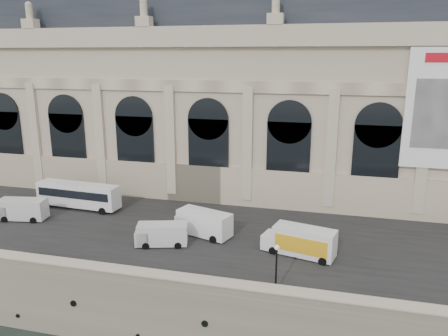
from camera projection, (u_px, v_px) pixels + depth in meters
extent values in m
cube|color=gray|center=(257.00, 197.00, 68.77)|extent=(160.00, 70.00, 6.00)
cube|color=#2D2D2D|center=(224.00, 229.00, 48.31)|extent=(160.00, 24.00, 0.06)
cube|color=gray|center=(183.00, 284.00, 35.61)|extent=(160.00, 1.20, 1.10)
cube|color=beige|center=(183.00, 277.00, 35.46)|extent=(160.00, 1.40, 0.12)
cube|color=#C5B397|center=(213.00, 110.00, 62.94)|extent=(68.00, 18.00, 22.00)
cube|color=beige|center=(194.00, 184.00, 56.49)|extent=(68.60, 0.40, 5.00)
cube|color=beige|center=(191.00, 36.00, 51.75)|extent=(69.00, 0.80, 2.40)
cube|color=beige|center=(192.00, 86.00, 53.35)|extent=(68.00, 0.30, 1.40)
cube|color=#292E36|center=(212.00, 7.00, 59.42)|extent=(64.00, 15.00, 6.00)
cube|color=black|center=(6.00, 143.00, 62.16)|extent=(5.20, 0.25, 9.00)
cylinder|color=black|center=(2.00, 112.00, 61.03)|extent=(5.20, 0.25, 5.20)
cube|color=beige|center=(35.00, 134.00, 60.52)|extent=(1.20, 0.50, 14.00)
cube|color=black|center=(68.00, 147.00, 59.76)|extent=(5.20, 0.25, 9.00)
cylinder|color=black|center=(65.00, 114.00, 58.63)|extent=(5.20, 0.25, 5.20)
cube|color=beige|center=(100.00, 138.00, 58.13)|extent=(1.20, 0.50, 14.00)
cube|color=black|center=(135.00, 150.00, 57.37)|extent=(5.20, 0.25, 9.00)
cylinder|color=black|center=(134.00, 116.00, 56.24)|extent=(5.20, 0.25, 5.20)
cube|color=beige|center=(171.00, 141.00, 55.73)|extent=(1.20, 0.50, 14.00)
cube|color=black|center=(208.00, 155.00, 54.98)|extent=(5.20, 0.25, 9.00)
cylinder|color=black|center=(208.00, 119.00, 53.85)|extent=(5.20, 0.25, 5.20)
cube|color=beige|center=(247.00, 145.00, 53.34)|extent=(1.20, 0.50, 14.00)
cube|color=black|center=(288.00, 159.00, 52.59)|extent=(5.20, 0.25, 9.00)
cylinder|color=black|center=(289.00, 122.00, 51.46)|extent=(5.20, 0.25, 5.20)
cube|color=beige|center=(331.00, 149.00, 50.95)|extent=(1.20, 0.50, 14.00)
cube|color=black|center=(375.00, 164.00, 50.20)|extent=(5.20, 0.25, 9.00)
cylinder|color=black|center=(379.00, 125.00, 49.07)|extent=(5.20, 0.25, 5.20)
cube|color=beige|center=(423.00, 154.00, 48.56)|extent=(1.20, 0.50, 14.00)
cube|color=gray|center=(444.00, 114.00, 46.69)|extent=(6.20, 0.06, 7.50)
cube|color=white|center=(78.00, 195.00, 54.34)|extent=(10.95, 2.94, 2.80)
cube|color=black|center=(42.00, 189.00, 55.90)|extent=(0.21, 2.08, 1.08)
cube|color=black|center=(72.00, 195.00, 53.18)|extent=(9.91, 0.72, 0.99)
cube|color=black|center=(84.00, 189.00, 55.33)|extent=(9.91, 0.72, 0.99)
cylinder|color=black|center=(46.00, 204.00, 54.86)|extent=(0.92, 0.33, 0.90)
cylinder|color=black|center=(58.00, 199.00, 56.93)|extent=(0.92, 0.33, 0.90)
cylinder|color=black|center=(102.00, 211.00, 52.43)|extent=(0.92, 0.33, 0.90)
cylinder|color=black|center=(112.00, 205.00, 54.51)|extent=(0.92, 0.33, 0.90)
cube|color=silver|center=(23.00, 209.00, 50.65)|extent=(5.64, 2.97, 2.28)
cube|color=silver|center=(5.00, 211.00, 50.90)|extent=(1.83, 2.31, 1.59)
cube|color=black|center=(0.00, 207.00, 50.81)|extent=(0.36, 1.77, 0.79)
cylinder|color=black|center=(4.00, 220.00, 50.02)|extent=(0.79, 0.37, 0.76)
cylinder|color=black|center=(14.00, 213.00, 52.03)|extent=(0.79, 0.37, 0.76)
cylinder|color=black|center=(33.00, 220.00, 49.75)|extent=(0.79, 0.37, 0.76)
cylinder|color=black|center=(42.00, 214.00, 51.77)|extent=(0.79, 0.37, 0.76)
cube|color=silver|center=(162.00, 234.00, 43.85)|extent=(5.31, 3.24, 2.11)
cube|color=silver|center=(143.00, 237.00, 43.87)|extent=(1.87, 2.24, 1.47)
cube|color=black|center=(137.00, 232.00, 43.72)|extent=(0.52, 1.61, 0.74)
cylinder|color=black|center=(146.00, 246.00, 43.09)|extent=(0.74, 0.42, 0.70)
cylinder|color=black|center=(148.00, 238.00, 44.96)|extent=(0.74, 0.42, 0.70)
cylinder|color=black|center=(178.00, 246.00, 43.19)|extent=(0.74, 0.42, 0.70)
cylinder|color=black|center=(179.00, 238.00, 45.06)|extent=(0.74, 0.42, 0.70)
cube|color=white|center=(204.00, 223.00, 46.14)|extent=(6.23, 3.95, 2.48)
cube|color=white|center=(187.00, 222.00, 47.44)|extent=(2.25, 2.65, 1.72)
cube|color=black|center=(182.00, 216.00, 47.60)|extent=(0.66, 1.86, 0.86)
cylinder|color=black|center=(184.00, 232.00, 46.44)|extent=(0.86, 0.51, 0.82)
cylinder|color=black|center=(197.00, 225.00, 48.29)|extent=(0.86, 0.51, 0.82)
cylinder|color=black|center=(213.00, 240.00, 44.51)|extent=(0.86, 0.51, 0.82)
cylinder|color=black|center=(225.00, 232.00, 46.36)|extent=(0.86, 0.51, 0.82)
cube|color=white|center=(304.00, 241.00, 41.46)|extent=(6.18, 3.53, 2.62)
cube|color=gold|center=(300.00, 246.00, 40.48)|extent=(4.92, 1.24, 1.55)
cube|color=red|center=(300.00, 246.00, 40.48)|extent=(2.84, 0.72, 0.58)
cube|color=white|center=(272.00, 240.00, 43.10)|extent=(2.01, 2.44, 1.46)
cylinder|color=black|center=(273.00, 251.00, 42.01)|extent=(0.82, 0.45, 0.78)
cylinder|color=black|center=(281.00, 242.00, 43.92)|extent=(0.82, 0.45, 0.78)
cylinder|color=black|center=(322.00, 262.00, 39.82)|extent=(0.82, 0.45, 0.78)
cylinder|color=black|center=(329.00, 252.00, 41.73)|extent=(0.82, 0.45, 0.78)
cylinder|color=black|center=(275.00, 290.00, 35.39)|extent=(0.42, 0.42, 0.38)
cylinder|color=black|center=(276.00, 271.00, 34.96)|extent=(0.15, 0.15, 3.84)
sphere|color=beige|center=(277.00, 247.00, 34.45)|extent=(0.42, 0.42, 0.42)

